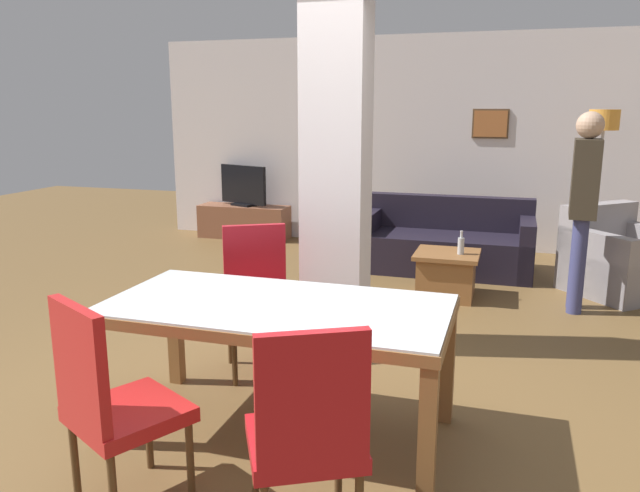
{
  "coord_description": "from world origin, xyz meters",
  "views": [
    {
      "loc": [
        1.18,
        -3.02,
        1.81
      ],
      "look_at": [
        0.0,
        0.79,
        0.91
      ],
      "focal_mm": 35.0,
      "sensor_mm": 36.0,
      "label": 1
    }
  ],
  "objects_px": {
    "dining_chair_near_left": "(110,399)",
    "tv_stand": "(244,222)",
    "dining_table": "(277,329)",
    "armchair": "(619,263)",
    "tv_screen": "(243,186)",
    "floor_lamp": "(603,136)",
    "dining_chair_far_left": "(257,293)",
    "standing_person": "(584,198)",
    "dining_chair_near_right": "(307,430)",
    "coffee_table": "(446,274)",
    "bottle": "(461,245)",
    "sofa": "(445,245)"
  },
  "relations": [
    {
      "from": "dining_chair_near_left",
      "to": "tv_stand",
      "type": "relative_size",
      "value": 0.79
    },
    {
      "from": "dining_chair_near_right",
      "to": "tv_stand",
      "type": "bearing_deg",
      "value": 88.24
    },
    {
      "from": "armchair",
      "to": "bottle",
      "type": "bearing_deg",
      "value": -16.87
    },
    {
      "from": "dining_chair_near_left",
      "to": "tv_screen",
      "type": "relative_size",
      "value": 1.3
    },
    {
      "from": "dining_chair_near_left",
      "to": "armchair",
      "type": "distance_m",
      "value": 5.18
    },
    {
      "from": "dining_chair_near_right",
      "to": "coffee_table",
      "type": "relative_size",
      "value": 1.67
    },
    {
      "from": "bottle",
      "to": "armchair",
      "type": "bearing_deg",
      "value": 25.02
    },
    {
      "from": "dining_table",
      "to": "armchair",
      "type": "height_order",
      "value": "armchair"
    },
    {
      "from": "dining_chair_near_left",
      "to": "standing_person",
      "type": "bearing_deg",
      "value": 86.89
    },
    {
      "from": "dining_chair_near_right",
      "to": "tv_stand",
      "type": "height_order",
      "value": "dining_chair_near_right"
    },
    {
      "from": "dining_chair_near_right",
      "to": "tv_stand",
      "type": "xyz_separation_m",
      "value": [
        -2.85,
        5.75,
        -0.32
      ]
    },
    {
      "from": "dining_chair_far_left",
      "to": "sofa",
      "type": "distance_m",
      "value": 3.28
    },
    {
      "from": "dining_table",
      "to": "tv_stand",
      "type": "xyz_separation_m",
      "value": [
        -2.39,
        4.89,
        -0.39
      ]
    },
    {
      "from": "dining_chair_near_right",
      "to": "tv_stand",
      "type": "distance_m",
      "value": 6.43
    },
    {
      "from": "dining_chair_far_left",
      "to": "standing_person",
      "type": "distance_m",
      "value": 3.06
    },
    {
      "from": "dining_chair_far_left",
      "to": "armchair",
      "type": "distance_m",
      "value": 3.85
    },
    {
      "from": "dining_chair_near_left",
      "to": "bottle",
      "type": "height_order",
      "value": "dining_chair_near_left"
    },
    {
      "from": "dining_table",
      "to": "armchair",
      "type": "relative_size",
      "value": 1.52
    },
    {
      "from": "dining_table",
      "to": "floor_lamp",
      "type": "xyz_separation_m",
      "value": [
        2.08,
        4.46,
        0.88
      ]
    },
    {
      "from": "armchair",
      "to": "sofa",
      "type": "bearing_deg",
      "value": -54.28
    },
    {
      "from": "dining_table",
      "to": "dining_chair_near_right",
      "type": "distance_m",
      "value": 0.98
    },
    {
      "from": "dining_table",
      "to": "coffee_table",
      "type": "distance_m",
      "value": 2.99
    },
    {
      "from": "sofa",
      "to": "standing_person",
      "type": "xyz_separation_m",
      "value": [
        1.28,
        -1.1,
        0.75
      ]
    },
    {
      "from": "dining_chair_near_right",
      "to": "tv_stand",
      "type": "relative_size",
      "value": 0.79
    },
    {
      "from": "dining_chair_near_right",
      "to": "coffee_table",
      "type": "height_order",
      "value": "dining_chair_near_right"
    },
    {
      "from": "dining_table",
      "to": "sofa",
      "type": "height_order",
      "value": "sofa"
    },
    {
      "from": "coffee_table",
      "to": "tv_stand",
      "type": "distance_m",
      "value": 3.61
    },
    {
      "from": "dining_chair_far_left",
      "to": "armchair",
      "type": "height_order",
      "value": "dining_chair_far_left"
    },
    {
      "from": "tv_screen",
      "to": "floor_lamp",
      "type": "xyz_separation_m",
      "value": [
        4.47,
        -0.43,
        0.77
      ]
    },
    {
      "from": "sofa",
      "to": "floor_lamp",
      "type": "height_order",
      "value": "floor_lamp"
    },
    {
      "from": "dining_chair_near_right",
      "to": "armchair",
      "type": "relative_size",
      "value": 0.81
    },
    {
      "from": "sofa",
      "to": "armchair",
      "type": "bearing_deg",
      "value": 167.61
    },
    {
      "from": "coffee_table",
      "to": "bottle",
      "type": "xyz_separation_m",
      "value": [
        0.13,
        -0.03,
        0.3
      ]
    },
    {
      "from": "armchair",
      "to": "bottle",
      "type": "relative_size",
      "value": 5.47
    },
    {
      "from": "dining_chair_far_left",
      "to": "tv_stand",
      "type": "height_order",
      "value": "dining_chair_far_left"
    },
    {
      "from": "dining_chair_near_right",
      "to": "armchair",
      "type": "bearing_deg",
      "value": 40.03
    },
    {
      "from": "dining_chair_far_left",
      "to": "armchair",
      "type": "relative_size",
      "value": 0.81
    },
    {
      "from": "sofa",
      "to": "armchair",
      "type": "relative_size",
      "value": 1.53
    },
    {
      "from": "dining_table",
      "to": "dining_chair_near_left",
      "type": "relative_size",
      "value": 1.87
    },
    {
      "from": "tv_screen",
      "to": "dining_chair_near_left",
      "type": "bearing_deg",
      "value": 128.51
    },
    {
      "from": "dining_chair_near_left",
      "to": "floor_lamp",
      "type": "distance_m",
      "value": 5.97
    },
    {
      "from": "dining_table",
      "to": "armchair",
      "type": "distance_m",
      "value": 4.21
    },
    {
      "from": "dining_table",
      "to": "standing_person",
      "type": "height_order",
      "value": "standing_person"
    },
    {
      "from": "floor_lamp",
      "to": "standing_person",
      "type": "height_order",
      "value": "floor_lamp"
    },
    {
      "from": "tv_stand",
      "to": "coffee_table",
      "type": "bearing_deg",
      "value": -33.44
    },
    {
      "from": "coffee_table",
      "to": "floor_lamp",
      "type": "relative_size",
      "value": 0.34
    },
    {
      "from": "coffee_table",
      "to": "dining_chair_far_left",
      "type": "bearing_deg",
      "value": -117.5
    },
    {
      "from": "dining_table",
      "to": "bottle",
      "type": "height_order",
      "value": "dining_table"
    },
    {
      "from": "dining_chair_far_left",
      "to": "standing_person",
      "type": "xyz_separation_m",
      "value": [
        2.24,
        2.02,
        0.49
      ]
    },
    {
      "from": "tv_screen",
      "to": "standing_person",
      "type": "bearing_deg",
      "value": 173.69
    }
  ]
}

